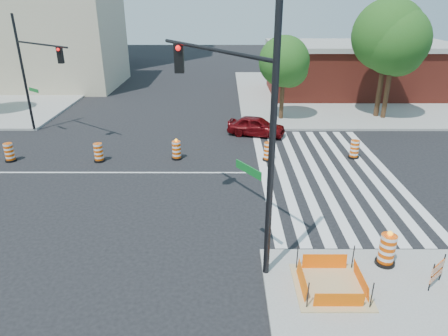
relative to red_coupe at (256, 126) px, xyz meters
The scene contains 20 objects.
ground 9.90m from the red_coupe, 142.18° to the right, with size 120.00×120.00×0.00m, color black.
sidewalk_ne 15.71m from the red_coupe, 49.51° to the left, with size 22.00×22.00×0.15m, color gray.
crosswalk_east 6.85m from the red_coupe, 62.54° to the right, with size 6.75×13.50×0.01m.
lane_centerline 9.90m from the red_coupe, 142.18° to the right, with size 14.00×0.12×0.01m, color silver.
excavation_pit 15.11m from the red_coupe, 85.45° to the right, with size 2.20×2.20×0.90m.
brick_storefront 15.79m from the red_coupe, 49.51° to the left, with size 16.50×8.50×4.60m.
beige_midrise 25.80m from the red_coupe, 141.16° to the left, with size 14.00×10.00×10.00m, color #BDB190.
red_coupe is the anchor object (origin of this frame).
signal_pole_se 13.73m from the red_coupe, 97.59° to the right, with size 3.71×5.49×8.58m.
signal_pole_nw 14.28m from the red_coupe, behind, with size 4.45×3.47×7.29m.
pit_drum 14.26m from the red_coupe, 76.69° to the right, with size 0.64×0.64×1.27m.
barricade 15.59m from the red_coupe, 73.57° to the right, with size 0.65×0.56×0.97m.
tree_north_c 5.35m from the red_coupe, 59.41° to the left, with size 3.54×3.52×5.99m.
tree_north_d 11.40m from the red_coupe, 21.31° to the left, with size 4.67×4.67×7.93m.
tree_north_e 11.39m from the red_coupe, 24.40° to the left, with size 4.93×4.93×8.39m.
median_drum_1 14.57m from the red_coupe, 162.09° to the right, with size 0.60×0.60×1.02m.
median_drum_2 10.02m from the red_coupe, 153.34° to the right, with size 0.60×0.60×1.02m.
median_drum_3 6.28m from the red_coupe, 138.84° to the right, with size 0.60×0.60×1.18m.
median_drum_4 4.36m from the red_coupe, 85.56° to the right, with size 0.60×0.60×1.02m.
median_drum_5 6.54m from the red_coupe, 37.28° to the right, with size 0.60×0.60×1.02m.
Camera 1 is at (5.76, -18.79, 8.33)m, focal length 32.00 mm.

